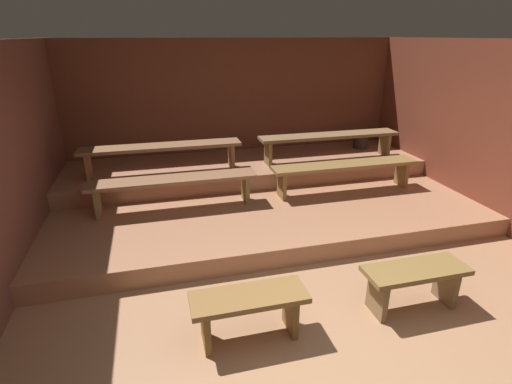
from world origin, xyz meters
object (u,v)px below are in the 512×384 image
bench_floor_left (249,306)px  bench_floor_right (415,278)px  bench_lower_left (174,183)px  bench_middle_right (329,139)px  bench_middle_left (162,150)px  pail_middle (361,140)px  bench_lower_right (345,168)px

bench_floor_left → bench_floor_right: same height
bench_lower_left → bench_middle_right: bench_middle_right is taller
bench_floor_right → bench_middle_left: size_ratio=0.42×
pail_middle → bench_middle_left: bearing=-171.6°
bench_floor_left → pail_middle: bearing=50.9°
bench_floor_left → bench_middle_left: bench_middle_left is taller
bench_lower_right → bench_floor_left: bearing=-130.7°
bench_lower_right → bench_middle_right: (0.09, 0.76, 0.23)m
bench_floor_right → bench_lower_left: bearing=130.7°
bench_lower_left → bench_middle_left: (-0.09, 0.76, 0.23)m
bench_lower_left → pail_middle: 3.46m
bench_floor_right → bench_floor_left: bearing=180.0°
bench_floor_left → bench_middle_right: 3.60m
bench_middle_left → pail_middle: size_ratio=7.55×
bench_floor_right → bench_lower_right: (0.42, 2.20, 0.26)m
bench_floor_right → bench_middle_right: bearing=80.2°
bench_middle_right → bench_lower_right: bearing=-97.1°
bench_lower_left → bench_lower_right: (2.31, 0.00, 0.00)m
bench_floor_left → pail_middle: 4.46m
bench_lower_right → bench_middle_right: bearing=82.9°
bench_floor_right → pail_middle: 3.71m
bench_floor_left → bench_middle_left: 3.04m
bench_middle_left → bench_floor_left: bearing=-80.2°
bench_floor_left → bench_lower_right: bench_lower_right is taller
bench_middle_left → bench_lower_left: bearing=-82.9°
bench_middle_left → bench_middle_right: bearing=0.0°
bench_lower_left → bench_floor_left: bearing=-79.3°
bench_floor_right → bench_lower_right: bearing=79.3°
bench_middle_right → bench_lower_left: bearing=-162.5°
bench_lower_right → pail_middle: bearing=53.9°
bench_floor_left → bench_lower_right: 2.92m
bench_floor_right → bench_middle_right: (0.51, 2.96, 0.48)m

